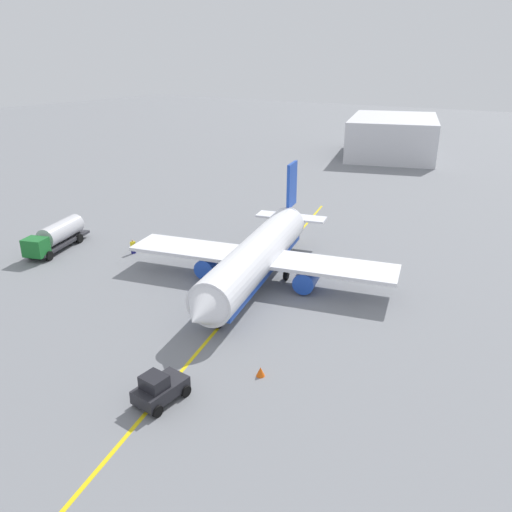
# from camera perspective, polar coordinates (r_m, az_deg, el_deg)

# --- Properties ---
(ground_plane) EXTENTS (400.00, 400.00, 0.00)m
(ground_plane) POSITION_cam_1_polar(r_m,az_deg,el_deg) (51.40, 0.00, -3.11)
(ground_plane) COLOR slate
(airplane) EXTENTS (29.89, 27.94, 9.95)m
(airplane) POSITION_cam_1_polar(r_m,az_deg,el_deg) (50.70, 0.17, -0.05)
(airplane) COLOR white
(airplane) RESTS_ON ground
(fuel_tanker) EXTENTS (10.09, 5.47, 3.15)m
(fuel_tanker) POSITION_cam_1_polar(r_m,az_deg,el_deg) (64.38, -21.59, 2.14)
(fuel_tanker) COLOR #2D2D33
(fuel_tanker) RESTS_ON ground
(pushback_tug) EXTENTS (3.71, 2.50, 2.20)m
(pushback_tug) POSITION_cam_1_polar(r_m,az_deg,el_deg) (35.14, -10.82, -14.45)
(pushback_tug) COLOR #232328
(pushback_tug) RESTS_ON ground
(refueling_worker) EXTENTS (0.52, 0.37, 1.71)m
(refueling_worker) POSITION_cam_1_polar(r_m,az_deg,el_deg) (60.60, -13.68, 1.01)
(refueling_worker) COLOR navy
(refueling_worker) RESTS_ON ground
(safety_cone_nose) EXTENTS (0.65, 0.65, 0.72)m
(safety_cone_nose) POSITION_cam_1_polar(r_m,az_deg,el_deg) (37.28, 0.51, -12.89)
(safety_cone_nose) COLOR #F2590F
(safety_cone_nose) RESTS_ON ground
(distant_hangar) EXTENTS (32.70, 26.25, 8.67)m
(distant_hangar) POSITION_cam_1_polar(r_m,az_deg,el_deg) (124.17, 15.12, 12.90)
(distant_hangar) COLOR silver
(distant_hangar) RESTS_ON ground
(taxi_line_marking) EXTENTS (59.23, 14.56, 0.01)m
(taxi_line_marking) POSITION_cam_1_polar(r_m,az_deg,el_deg) (51.40, 0.00, -3.11)
(taxi_line_marking) COLOR yellow
(taxi_line_marking) RESTS_ON ground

